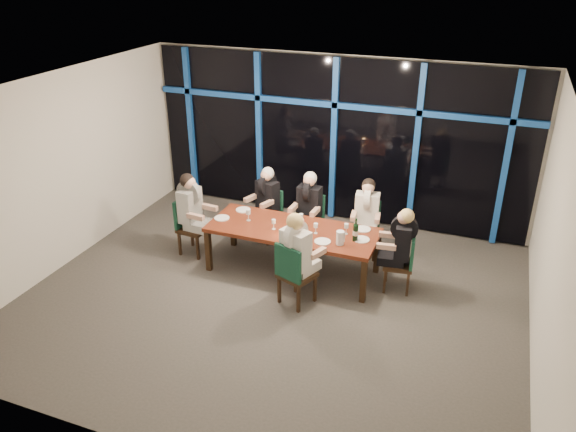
% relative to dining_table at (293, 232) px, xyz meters
% --- Properties ---
extents(room, '(7.04, 7.00, 3.02)m').
position_rel_dining_table_xyz_m(room, '(0.00, -0.80, 1.34)').
color(room, '#4E4A45').
rests_on(room, ground).
extents(window_wall, '(6.86, 0.43, 2.94)m').
position_rel_dining_table_xyz_m(window_wall, '(0.01, 2.13, 0.87)').
color(window_wall, black).
rests_on(window_wall, ground).
extents(dining_table, '(2.60, 1.00, 0.75)m').
position_rel_dining_table_xyz_m(dining_table, '(0.00, 0.00, 0.00)').
color(dining_table, maroon).
rests_on(dining_table, ground).
extents(chair_far_left, '(0.53, 0.53, 0.90)m').
position_rel_dining_table_xyz_m(chair_far_left, '(-0.78, 0.93, -0.18)').
color(chair_far_left, black).
rests_on(chair_far_left, ground).
extents(chair_far_mid, '(0.45, 0.45, 0.92)m').
position_rel_dining_table_xyz_m(chair_far_mid, '(-0.02, 0.90, -0.17)').
color(chair_far_mid, black).
rests_on(chair_far_mid, ground).
extents(chair_far_right, '(0.48, 0.48, 0.91)m').
position_rel_dining_table_xyz_m(chair_far_right, '(0.92, 0.98, -0.17)').
color(chair_far_right, black).
rests_on(chair_far_right, ground).
extents(chair_end_left, '(0.48, 0.48, 0.96)m').
position_rel_dining_table_xyz_m(chair_end_left, '(-1.81, -0.02, -0.15)').
color(chair_end_left, black).
rests_on(chair_end_left, ground).
extents(chair_end_right, '(0.46, 0.46, 0.90)m').
position_rel_dining_table_xyz_m(chair_end_right, '(1.71, 0.09, -0.18)').
color(chair_end_right, black).
rests_on(chair_end_right, ground).
extents(chair_near_mid, '(0.58, 0.58, 0.97)m').
position_rel_dining_table_xyz_m(chair_near_mid, '(0.33, -0.86, -0.14)').
color(chair_near_mid, black).
rests_on(chair_near_mid, ground).
extents(diner_far_left, '(0.54, 0.61, 0.87)m').
position_rel_dining_table_xyz_m(diner_far_left, '(-0.80, 0.86, 0.18)').
color(diner_far_left, black).
rests_on(diner_far_left, ground).
extents(diner_far_mid, '(0.47, 0.58, 0.90)m').
position_rel_dining_table_xyz_m(diner_far_mid, '(-0.03, 0.82, 0.20)').
color(diner_far_mid, black).
rests_on(diner_far_mid, ground).
extents(diner_far_right, '(0.49, 0.60, 0.89)m').
position_rel_dining_table_xyz_m(diner_far_right, '(0.93, 0.90, 0.19)').
color(diner_far_right, white).
rests_on(diner_far_right, ground).
extents(diner_end_left, '(0.61, 0.50, 0.93)m').
position_rel_dining_table_xyz_m(diner_end_left, '(-1.73, -0.02, 0.23)').
color(diner_end_left, black).
rests_on(diner_end_left, ground).
extents(diner_end_right, '(0.58, 0.47, 0.87)m').
position_rel_dining_table_xyz_m(diner_end_right, '(1.63, 0.08, 0.18)').
color(diner_end_right, black).
rests_on(diner_end_right, ground).
extents(diner_near_mid, '(0.59, 0.67, 0.95)m').
position_rel_dining_table_xyz_m(diner_near_mid, '(0.36, -0.78, 0.25)').
color(diner_near_mid, white).
rests_on(diner_near_mid, ground).
extents(plate_far_left, '(0.24, 0.24, 0.01)m').
position_rel_dining_table_xyz_m(plate_far_left, '(-0.98, 0.32, 0.08)').
color(plate_far_left, white).
rests_on(plate_far_left, dining_table).
extents(plate_far_mid, '(0.24, 0.24, 0.01)m').
position_rel_dining_table_xyz_m(plate_far_mid, '(-0.06, 0.26, 0.08)').
color(plate_far_mid, white).
rests_on(plate_far_mid, dining_table).
extents(plate_far_right, '(0.24, 0.24, 0.01)m').
position_rel_dining_table_xyz_m(plate_far_right, '(1.01, 0.34, 0.08)').
color(plate_far_right, white).
rests_on(plate_far_right, dining_table).
extents(plate_end_left, '(0.24, 0.24, 0.01)m').
position_rel_dining_table_xyz_m(plate_end_left, '(-1.17, -0.07, 0.08)').
color(plate_end_left, white).
rests_on(plate_end_left, dining_table).
extents(plate_end_right, '(0.24, 0.24, 0.01)m').
position_rel_dining_table_xyz_m(plate_end_right, '(1.07, 0.01, 0.08)').
color(plate_end_right, white).
rests_on(plate_end_right, dining_table).
extents(plate_near_mid, '(0.24, 0.24, 0.01)m').
position_rel_dining_table_xyz_m(plate_near_mid, '(0.56, -0.26, 0.08)').
color(plate_near_mid, white).
rests_on(plate_near_mid, dining_table).
extents(wine_bottle, '(0.08, 0.08, 0.36)m').
position_rel_dining_table_xyz_m(wine_bottle, '(0.99, -0.04, 0.20)').
color(wine_bottle, black).
rests_on(wine_bottle, dining_table).
extents(water_pitcher, '(0.13, 0.11, 0.21)m').
position_rel_dining_table_xyz_m(water_pitcher, '(0.81, -0.23, 0.17)').
color(water_pitcher, silver).
rests_on(water_pitcher, dining_table).
extents(tea_light, '(0.04, 0.04, 0.03)m').
position_rel_dining_table_xyz_m(tea_light, '(-0.01, -0.26, 0.08)').
color(tea_light, '#FF9B4C').
rests_on(tea_light, dining_table).
extents(wine_glass_a, '(0.06, 0.06, 0.16)m').
position_rel_dining_table_xyz_m(wine_glass_a, '(-0.26, -0.12, 0.19)').
color(wine_glass_a, silver).
rests_on(wine_glass_a, dining_table).
extents(wine_glass_b, '(0.07, 0.07, 0.18)m').
position_rel_dining_table_xyz_m(wine_glass_b, '(0.07, 0.16, 0.20)').
color(wine_glass_b, white).
rests_on(wine_glass_b, dining_table).
extents(wine_glass_c, '(0.06, 0.06, 0.16)m').
position_rel_dining_table_xyz_m(wine_glass_c, '(0.38, -0.03, 0.19)').
color(wine_glass_c, silver).
rests_on(wine_glass_c, dining_table).
extents(wine_glass_d, '(0.07, 0.07, 0.19)m').
position_rel_dining_table_xyz_m(wine_glass_d, '(-0.74, 0.01, 0.20)').
color(wine_glass_d, silver).
rests_on(wine_glass_d, dining_table).
extents(wine_glass_e, '(0.07, 0.07, 0.17)m').
position_rel_dining_table_xyz_m(wine_glass_e, '(0.81, 0.11, 0.19)').
color(wine_glass_e, silver).
rests_on(wine_glass_e, dining_table).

